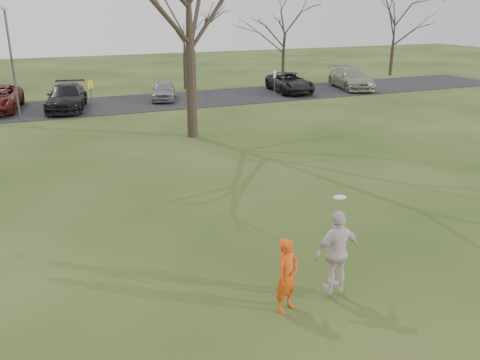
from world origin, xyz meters
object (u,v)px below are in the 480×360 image
(car_6, at_px, (290,82))
(catching_play, at_px, (337,252))
(car_7, at_px, (351,78))
(lamp_post, at_px, (10,49))
(car_4, at_px, (164,91))
(car_3, at_px, (67,97))
(player_defender, at_px, (287,275))

(car_6, relative_size, catching_play, 2.32)
(car_7, relative_size, lamp_post, 0.86)
(car_4, relative_size, lamp_post, 0.59)
(car_3, relative_size, car_7, 0.99)
(car_3, xyz_separation_m, car_4, (6.43, 0.99, -0.14))
(car_4, bearing_deg, lamp_post, -145.43)
(car_7, distance_m, catching_play, 30.34)
(car_7, bearing_deg, lamp_post, -163.71)
(car_4, height_order, catching_play, catching_play)
(car_7, bearing_deg, car_6, -172.58)
(car_4, relative_size, car_6, 0.72)
(car_3, bearing_deg, catching_play, -70.11)
(player_defender, xyz_separation_m, car_7, (18.62, 24.91, -0.02))
(player_defender, bearing_deg, car_3, 70.83)
(car_3, relative_size, lamp_post, 0.85)
(car_6, bearing_deg, car_3, -171.40)
(player_defender, relative_size, lamp_post, 0.27)
(player_defender, distance_m, lamp_post, 23.62)
(car_4, relative_size, catching_play, 1.67)
(car_6, xyz_separation_m, catching_play, (-12.18, -25.22, 0.37))
(player_defender, xyz_separation_m, car_4, (3.91, 25.70, -0.16))
(catching_play, bearing_deg, car_6, 64.22)
(car_6, xyz_separation_m, lamp_post, (-18.73, -2.45, 3.21))
(car_3, xyz_separation_m, car_7, (21.15, 0.20, 0.01))
(car_4, bearing_deg, car_3, -154.16)
(car_7, height_order, lamp_post, lamp_post)
(car_3, distance_m, lamp_post, 4.61)
(car_3, xyz_separation_m, lamp_post, (-2.77, -1.91, 3.15))
(player_defender, relative_size, car_6, 0.32)
(player_defender, distance_m, car_4, 25.99)
(car_4, distance_m, car_7, 14.73)
(car_3, relative_size, car_4, 1.43)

